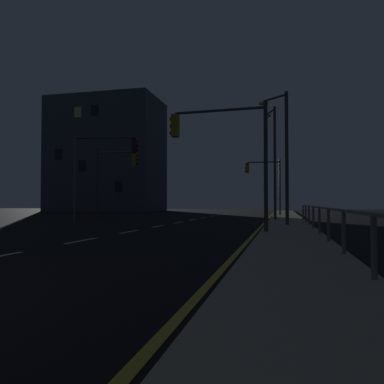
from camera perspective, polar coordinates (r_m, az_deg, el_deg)
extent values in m
plane|color=black|center=(20.98, -4.62, -5.08)|extent=(112.00, 112.00, 0.00)
cube|color=#9E937F|center=(19.94, 14.34, -5.01)|extent=(2.32, 77.00, 0.14)
cube|color=silver|center=(13.19, -16.26, -7.04)|extent=(0.14, 2.00, 0.01)
cube|color=silver|center=(16.77, -9.43, -5.91)|extent=(0.14, 2.00, 0.01)
cube|color=silver|center=(20.50, -5.06, -5.14)|extent=(0.14, 2.00, 0.01)
cube|color=silver|center=(24.32, -2.05, -4.60)|extent=(0.14, 2.00, 0.01)
cube|color=silver|center=(28.19, 0.13, -4.19)|extent=(0.14, 2.00, 0.01)
cube|color=silver|center=(32.09, 1.78, -3.88)|extent=(0.14, 2.00, 0.01)
cube|color=silver|center=(36.02, 3.07, -3.63)|extent=(0.14, 2.00, 0.01)
cube|color=silver|center=(39.96, 4.11, -3.44)|extent=(0.14, 2.00, 0.01)
cube|color=silver|center=(43.91, 4.96, -3.27)|extent=(0.14, 2.00, 0.01)
cube|color=silver|center=(47.86, 5.67, -3.13)|extent=(0.14, 2.00, 0.01)
cube|color=gold|center=(24.96, 10.92, -4.49)|extent=(0.14, 53.00, 0.01)
cylinder|color=#38383D|center=(35.46, 13.08, 0.72)|extent=(0.16, 0.16, 5.12)
cylinder|color=#38383D|center=(35.52, 10.71, 4.44)|extent=(2.91, 0.42, 0.11)
cube|color=olive|center=(35.41, 8.35, 3.59)|extent=(0.31, 0.37, 0.95)
sphere|color=red|center=(35.44, 8.10, 4.08)|extent=(0.20, 0.20, 0.20)
sphere|color=black|center=(35.41, 8.10, 3.59)|extent=(0.20, 0.20, 0.20)
sphere|color=black|center=(35.38, 8.10, 3.11)|extent=(0.20, 0.20, 0.20)
cylinder|color=#2D3033|center=(27.27, -14.05, 1.04)|extent=(0.16, 0.16, 5.03)
cylinder|color=#4C4C51|center=(26.98, -11.38, 5.88)|extent=(2.68, 0.32, 0.11)
cube|color=olive|center=(26.49, -8.65, 4.87)|extent=(0.31, 0.36, 0.95)
sphere|color=red|center=(26.48, -8.33, 5.52)|extent=(0.20, 0.20, 0.20)
sphere|color=black|center=(26.44, -8.33, 4.88)|extent=(0.20, 0.20, 0.20)
sphere|color=black|center=(26.41, -8.33, 4.23)|extent=(0.20, 0.20, 0.20)
cylinder|color=#2D3033|center=(15.19, 11.05, 3.88)|extent=(0.16, 0.16, 5.15)
cylinder|color=#38383D|center=(15.86, 4.06, 12.14)|extent=(3.76, 0.29, 0.11)
cube|color=olive|center=(16.24, -2.53, 9.92)|extent=(0.30, 0.35, 0.95)
sphere|color=red|center=(16.35, -3.06, 10.91)|extent=(0.20, 0.20, 0.20)
sphere|color=black|center=(16.29, -3.06, 9.88)|extent=(0.20, 0.20, 0.20)
sphere|color=black|center=(16.23, -3.06, 8.85)|extent=(0.20, 0.20, 0.20)
cylinder|color=#4C4C51|center=(25.11, -17.27, 1.97)|extent=(0.16, 0.16, 5.62)
cylinder|color=#38383D|center=(24.74, -13.05, 7.97)|extent=(3.82, 0.67, 0.11)
cube|color=black|center=(24.13, -8.68, 6.92)|extent=(0.33, 0.38, 0.95)
sphere|color=red|center=(24.14, -8.32, 7.64)|extent=(0.20, 0.20, 0.20)
sphere|color=black|center=(24.09, -8.32, 6.94)|extent=(0.20, 0.20, 0.20)
sphere|color=black|center=(24.05, -8.32, 6.23)|extent=(0.20, 0.20, 0.20)
cylinder|color=#2D3033|center=(20.20, 14.08, 5.02)|extent=(0.18, 0.18, 6.90)
cylinder|color=#38383D|center=(21.37, 12.30, 13.66)|extent=(1.30, 1.17, 0.10)
ellipsoid|color=#F9D172|center=(21.89, 10.68, 13.01)|extent=(0.56, 0.36, 0.24)
cylinder|color=#38383D|center=(26.11, 12.37, 4.30)|extent=(0.18, 0.18, 7.61)
cylinder|color=#2D3033|center=(27.44, 11.77, 11.76)|extent=(0.64, 1.48, 0.10)
ellipsoid|color=#F9D172|center=(28.13, 11.26, 11.21)|extent=(0.56, 0.36, 0.24)
cylinder|color=#59595E|center=(6.23, 25.71, -7.44)|extent=(0.09, 0.09, 0.95)
cylinder|color=#59595E|center=(9.00, 21.87, -5.65)|extent=(0.09, 0.09, 0.95)
cylinder|color=#59595E|center=(11.80, 19.86, -4.69)|extent=(0.09, 0.09, 0.95)
cylinder|color=#59595E|center=(14.60, 18.63, -4.09)|extent=(0.09, 0.09, 0.95)
cylinder|color=#59595E|center=(17.42, 17.79, -3.69)|extent=(0.09, 0.09, 0.95)
cylinder|color=#59595E|center=(20.23, 17.19, -3.40)|extent=(0.09, 0.09, 0.95)
cylinder|color=#59595E|center=(23.05, 16.73, -3.18)|extent=(0.09, 0.09, 0.95)
cylinder|color=#59595E|center=(25.87, 16.37, -3.01)|extent=(0.09, 0.09, 0.95)
cube|color=slate|center=(13.18, 19.16, -2.30)|extent=(0.06, 25.43, 0.06)
cube|color=#3D424C|center=(60.51, -12.62, 5.36)|extent=(16.23, 10.19, 17.20)
cube|color=#EACC7A|center=(58.04, -16.78, 11.43)|extent=(1.10, 0.06, 1.50)
cube|color=black|center=(56.82, -14.43, 11.85)|extent=(1.10, 0.06, 1.50)
cube|color=black|center=(53.68, -11.01, 0.89)|extent=(1.10, 0.06, 1.50)
cube|color=black|center=(56.45, -16.23, 3.84)|extent=(1.10, 0.06, 1.50)
cube|color=black|center=(58.62, -19.47, 5.37)|extent=(1.10, 0.06, 1.50)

